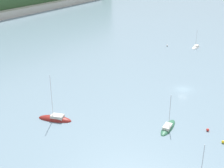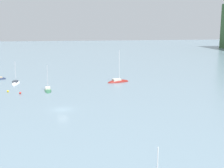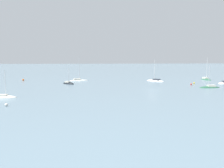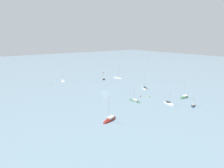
{
  "view_description": "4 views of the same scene",
  "coord_description": "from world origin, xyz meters",
  "views": [
    {
      "loc": [
        -82.85,
        -26.42,
        37.48
      ],
      "look_at": [
        -12.47,
        17.22,
        2.38
      ],
      "focal_mm": 50.0,
      "sensor_mm": 36.0,
      "label": 1
    },
    {
      "loc": [
        76.68,
        0.5,
        21.55
      ],
      "look_at": [
        -17.24,
        15.34,
        2.72
      ],
      "focal_mm": 50.0,
      "sensor_mm": 36.0,
      "label": 2
    },
    {
      "loc": [
        19.21,
        73.37,
        11.45
      ],
      "look_at": [
        13.18,
        -10.37,
        1.01
      ],
      "focal_mm": 35.0,
      "sensor_mm": 36.0,
      "label": 3
    },
    {
      "loc": [
        -89.72,
        59.92,
        34.31
      ],
      "look_at": [
        4.38,
        -8.96,
        3.34
      ],
      "focal_mm": 28.0,
      "sensor_mm": 36.0,
      "label": 4
    }
  ],
  "objects": [
    {
      "name": "ground_plane",
      "position": [
        0.0,
        0.0,
        0.0
      ],
      "size": [
        600.0,
        600.0,
        0.0
      ],
      "primitive_type": "plane",
      "color": "slate"
    },
    {
      "name": "sailboat_8",
      "position": [
        -23.06,
        -4.58,
        0.11
      ],
      "size": [
        8.26,
        2.79,
        8.85
      ],
      "rotation": [
        0.0,
        0.0,
        0.08
      ],
      "color": "#2D6647",
      "rests_on": "ground_plane"
    },
    {
      "name": "sailboat_7",
      "position": [
        -8.67,
        -27.79,
        0.1
      ],
      "size": [
        8.42,
        7.94,
        11.08
      ],
      "rotation": [
        0.0,
        0.0,
        5.56
      ],
      "color": "white",
      "rests_on": "ground_plane"
    },
    {
      "name": "mooring_buoy_1",
      "position": [
        -22.69,
        -16.91,
        0.32
      ],
      "size": [
        0.65,
        0.65,
        0.65
      ],
      "color": "yellow",
      "rests_on": "ground_plane"
    },
    {
      "name": "mooring_buoy_3",
      "position": [
        54.58,
        -34.4,
        0.44
      ],
      "size": [
        0.89,
        0.89,
        0.89
      ],
      "color": "orange",
      "rests_on": "ground_plane"
    },
    {
      "name": "sailboat_1",
      "position": [
        -35.99,
        -32.6,
        0.15
      ],
      "size": [
        3.13,
        8.25,
        11.79
      ],
      "rotation": [
        0.0,
        0.0,
        1.62
      ],
      "color": "#2D6647",
      "rests_on": "ground_plane"
    },
    {
      "name": "mooring_buoy_0",
      "position": [
        40.25,
        21.84,
        0.37
      ],
      "size": [
        0.74,
        0.74,
        0.74
      ],
      "color": "white",
      "rests_on": "ground_plane"
    },
    {
      "name": "sailboat_5",
      "position": [
        45.05,
        10.84,
        0.09
      ],
      "size": [
        6.66,
        2.49,
        8.38
      ],
      "rotation": [
        0.0,
        0.0,
        3.11
      ],
      "color": "white",
      "rests_on": "ground_plane"
    },
    {
      "name": "sailboat_4",
      "position": [
        31.14,
        -19.79,
        0.09
      ],
      "size": [
        5.95,
        5.24,
        7.63
      ],
      "rotation": [
        0.0,
        0.0,
        2.48
      ],
      "color": "black",
      "rests_on": "ground_plane"
    },
    {
      "name": "mooring_buoy_2",
      "position": [
        -19.56,
        -12.76,
        0.33
      ],
      "size": [
        0.66,
        0.66,
        0.66
      ],
      "color": "red",
      "rests_on": "ground_plane"
    },
    {
      "name": "sailboat_6",
      "position": [
        27.91,
        -32.34,
        0.14
      ],
      "size": [
        9.38,
        4.96,
        12.28
      ],
      "rotation": [
        0.0,
        0.0,
        3.41
      ],
      "color": "white",
      "rests_on": "ground_plane"
    }
  ]
}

